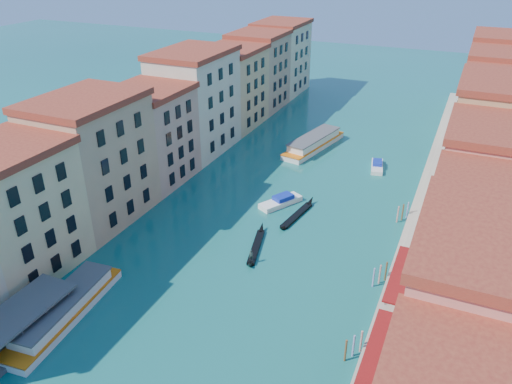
% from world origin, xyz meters
% --- Properties ---
extents(left_bank_palazzos, '(12.80, 128.40, 21.00)m').
position_xyz_m(left_bank_palazzos, '(-26.00, 64.68, 9.71)').
color(left_bank_palazzos, beige).
rests_on(left_bank_palazzos, ground).
extents(right_bank_palazzos, '(12.80, 128.40, 21.00)m').
position_xyz_m(right_bank_palazzos, '(30.00, 65.00, 9.75)').
color(right_bank_palazzos, '#AB3E34').
rests_on(right_bank_palazzos, ground).
extents(quay, '(4.00, 140.00, 1.00)m').
position_xyz_m(quay, '(22.00, 65.00, 0.50)').
color(quay, '#A59985').
rests_on(quay, ground).
extents(restaurant_awnings, '(3.20, 44.55, 3.12)m').
position_xyz_m(restaurant_awnings, '(22.19, 23.00, 2.99)').
color(restaurant_awnings, maroon).
rests_on(restaurant_awnings, ground).
extents(vaporetto_stop, '(5.40, 16.40, 3.65)m').
position_xyz_m(vaporetto_stop, '(-16.00, 12.00, 1.44)').
color(vaporetto_stop, '#4F4E51').
rests_on(vaporetto_stop, ground).
extents(mooring_poles_right, '(1.44, 54.24, 3.20)m').
position_xyz_m(mooring_poles_right, '(19.10, 28.80, 1.30)').
color(mooring_poles_right, brown).
rests_on(mooring_poles_right, ground).
extents(vaporetto_near, '(5.93, 18.60, 2.72)m').
position_xyz_m(vaporetto_near, '(-14.00, 18.17, 1.22)').
color(vaporetto_near, white).
rests_on(vaporetto_near, ground).
extents(vaporetto_far, '(8.36, 19.87, 2.88)m').
position_xyz_m(vaporetto_far, '(-3.45, 81.59, 1.30)').
color(vaporetto_far, silver).
rests_on(vaporetto_far, ground).
extents(gondola_fore, '(3.65, 11.65, 2.35)m').
position_xyz_m(gondola_fore, '(0.92, 41.03, 0.40)').
color(gondola_fore, black).
rests_on(gondola_fore, ground).
extents(gondola_far, '(2.64, 12.14, 1.72)m').
position_xyz_m(gondola_far, '(3.27, 52.42, 0.35)').
color(gondola_far, black).
rests_on(gondola_far, ground).
extents(motorboat_mid, '(5.96, 8.06, 1.63)m').
position_xyz_m(motorboat_mid, '(-0.59, 55.05, 0.63)').
color(motorboat_mid, white).
rests_on(motorboat_mid, ground).
extents(motorboat_far, '(3.40, 7.13, 1.42)m').
position_xyz_m(motorboat_far, '(11.26, 76.61, 0.55)').
color(motorboat_far, silver).
rests_on(motorboat_far, ground).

